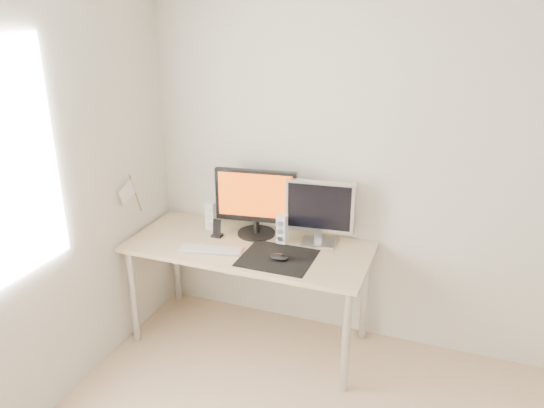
# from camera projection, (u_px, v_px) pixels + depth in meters

# --- Properties ---
(wall_back) EXTENTS (3.50, 0.00, 3.50)m
(wall_back) POSITION_uv_depth(u_px,v_px,m) (407.00, 169.00, 3.32)
(wall_back) COLOR silver
(wall_back) RESTS_ON ground
(mousepad) EXTENTS (0.45, 0.40, 0.00)m
(mousepad) POSITION_uv_depth(u_px,v_px,m) (277.00, 258.00, 3.32)
(mousepad) COLOR black
(mousepad) RESTS_ON desk
(mouse) EXTENTS (0.12, 0.07, 0.04)m
(mouse) POSITION_uv_depth(u_px,v_px,m) (279.00, 257.00, 3.27)
(mouse) COLOR black
(mouse) RESTS_ON mousepad
(desk) EXTENTS (1.60, 0.70, 0.73)m
(desk) POSITION_uv_depth(u_px,v_px,m) (249.00, 256.00, 3.52)
(desk) COLOR #D1B587
(desk) RESTS_ON ground
(main_monitor) EXTENTS (0.55, 0.29, 0.47)m
(main_monitor) POSITION_uv_depth(u_px,v_px,m) (256.00, 200.00, 3.55)
(main_monitor) COLOR black
(main_monitor) RESTS_ON desk
(second_monitor) EXTENTS (0.45, 0.18, 0.43)m
(second_monitor) POSITION_uv_depth(u_px,v_px,m) (319.00, 210.00, 3.43)
(second_monitor) COLOR #BCBCBE
(second_monitor) RESTS_ON desk
(speaker_left) EXTENTS (0.06, 0.08, 0.20)m
(speaker_left) POSITION_uv_depth(u_px,v_px,m) (211.00, 215.00, 3.71)
(speaker_left) COLOR silver
(speaker_left) RESTS_ON desk
(speaker_right) EXTENTS (0.06, 0.08, 0.20)m
(speaker_right) POSITION_uv_depth(u_px,v_px,m) (282.00, 229.00, 3.49)
(speaker_right) COLOR white
(speaker_right) RESTS_ON desk
(keyboard) EXTENTS (0.44, 0.21, 0.02)m
(keyboard) POSITION_uv_depth(u_px,v_px,m) (211.00, 250.00, 3.41)
(keyboard) COLOR #A9A9AB
(keyboard) RESTS_ON desk
(phone_dock) EXTENTS (0.07, 0.06, 0.13)m
(phone_dock) POSITION_uv_depth(u_px,v_px,m) (217.00, 231.00, 3.60)
(phone_dock) COLOR black
(phone_dock) RESTS_ON desk
(pennant) EXTENTS (0.01, 0.23, 0.29)m
(pennant) POSITION_uv_depth(u_px,v_px,m) (130.00, 192.00, 3.51)
(pennant) COLOR #A57F54
(pennant) RESTS_ON wall_left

